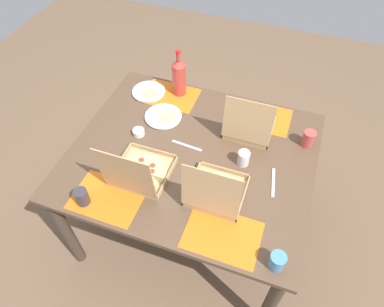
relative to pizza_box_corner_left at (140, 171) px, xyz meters
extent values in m
plane|color=brown|center=(-0.20, -0.25, -0.82)|extent=(6.00, 6.00, 0.00)
cylinder|color=#3F3328|center=(-0.83, -0.78, -0.45)|extent=(0.07, 0.07, 0.74)
cylinder|color=#3F3328|center=(0.42, -0.78, -0.45)|extent=(0.07, 0.07, 0.74)
cylinder|color=#3F3328|center=(-0.83, 0.27, -0.45)|extent=(0.07, 0.07, 0.74)
cylinder|color=#3F3328|center=(0.42, 0.27, -0.45)|extent=(0.07, 0.07, 0.74)
cube|color=brown|center=(-0.20, -0.25, -0.07)|extent=(1.38, 1.17, 0.03)
cube|color=orange|center=(-0.51, -0.69, -0.05)|extent=(0.36, 0.26, 0.00)
cube|color=orange|center=(0.11, -0.69, -0.05)|extent=(0.36, 0.26, 0.00)
cube|color=orange|center=(-0.51, 0.18, -0.05)|extent=(0.36, 0.26, 0.00)
cube|color=orange|center=(0.11, 0.18, -0.05)|extent=(0.36, 0.26, 0.00)
cube|color=tan|center=(0.00, -0.04, -0.05)|extent=(0.30, 0.30, 0.01)
cube|color=tan|center=(-0.14, -0.04, -0.03)|extent=(0.01, 0.30, 0.03)
cube|color=tan|center=(0.14, -0.04, -0.03)|extent=(0.01, 0.30, 0.03)
cube|color=tan|center=(0.00, -0.18, -0.03)|extent=(0.30, 0.01, 0.03)
cube|color=tan|center=(0.00, 0.11, -0.03)|extent=(0.30, 0.01, 0.03)
cylinder|color=#E0B76B|center=(0.00, -0.04, -0.04)|extent=(0.26, 0.26, 0.01)
cylinder|color=#EFD67F|center=(0.00, -0.04, -0.03)|extent=(0.23, 0.23, 0.00)
cylinder|color=red|center=(0.07, -0.04, -0.03)|extent=(0.03, 0.03, 0.00)
cylinder|color=red|center=(0.06, 0.03, -0.03)|extent=(0.03, 0.03, 0.00)
cylinder|color=red|center=(-0.05, 0.04, -0.03)|extent=(0.03, 0.03, 0.00)
cylinder|color=red|center=(-0.05, -0.04, -0.03)|extent=(0.03, 0.03, 0.00)
cylinder|color=red|center=(-0.04, -0.08, -0.03)|extent=(0.03, 0.03, 0.00)
cylinder|color=red|center=(0.04, -0.09, -0.03)|extent=(0.03, 0.03, 0.00)
cube|color=tan|center=(0.00, 0.13, 0.13)|extent=(0.30, 0.04, 0.29)
cube|color=tan|center=(-0.47, -0.56, -0.05)|extent=(0.28, 0.28, 0.01)
cube|color=tan|center=(-0.60, -0.56, -0.03)|extent=(0.01, 0.28, 0.03)
cube|color=tan|center=(-0.33, -0.56, -0.03)|extent=(0.01, 0.28, 0.03)
cube|color=tan|center=(-0.47, -0.69, -0.03)|extent=(0.28, 0.01, 0.03)
cube|color=tan|center=(-0.47, -0.42, -0.03)|extent=(0.28, 0.01, 0.03)
cylinder|color=#E0B76B|center=(-0.47, -0.56, -0.04)|extent=(0.24, 0.24, 0.01)
cylinder|color=#EFD67F|center=(-0.47, -0.56, -0.03)|extent=(0.22, 0.22, 0.00)
cylinder|color=red|center=(-0.40, -0.54, -0.03)|extent=(0.03, 0.03, 0.00)
cylinder|color=red|center=(-0.45, -0.50, -0.03)|extent=(0.03, 0.03, 0.00)
cylinder|color=red|center=(-0.53, -0.51, -0.03)|extent=(0.03, 0.03, 0.00)
cylinder|color=red|center=(-0.52, -0.59, -0.03)|extent=(0.03, 0.03, 0.00)
cylinder|color=red|center=(-0.46, -0.61, -0.03)|extent=(0.03, 0.03, 0.00)
cube|color=tan|center=(-0.47, -0.43, 0.12)|extent=(0.28, 0.03, 0.28)
cube|color=tan|center=(-0.42, -0.05, -0.05)|extent=(0.29, 0.29, 0.01)
cube|color=tan|center=(-0.56, -0.05, -0.03)|extent=(0.01, 0.29, 0.03)
cube|color=tan|center=(-0.28, -0.05, -0.03)|extent=(0.01, 0.29, 0.03)
cube|color=tan|center=(-0.42, -0.19, -0.03)|extent=(0.29, 0.01, 0.03)
cube|color=tan|center=(-0.42, 0.09, -0.03)|extent=(0.29, 0.01, 0.03)
cylinder|color=#E0B76B|center=(-0.42, -0.05, -0.04)|extent=(0.25, 0.25, 0.01)
cylinder|color=#EFD67F|center=(-0.42, -0.05, -0.03)|extent=(0.23, 0.23, 0.00)
cylinder|color=red|center=(-0.38, -0.04, -0.03)|extent=(0.03, 0.03, 0.00)
cylinder|color=red|center=(-0.39, -0.01, -0.03)|extent=(0.03, 0.03, 0.00)
cylinder|color=red|center=(-0.44, 0.01, -0.03)|extent=(0.03, 0.03, 0.00)
cylinder|color=red|center=(-0.48, -0.05, -0.03)|extent=(0.03, 0.03, 0.00)
cylinder|color=red|center=(-0.47, -0.11, -0.03)|extent=(0.03, 0.03, 0.00)
cylinder|color=red|center=(-0.39, -0.12, -0.03)|extent=(0.03, 0.03, 0.00)
cube|color=tan|center=(-0.42, 0.09, 0.13)|extent=(0.29, 0.02, 0.29)
cylinder|color=white|center=(0.07, -0.47, -0.05)|extent=(0.22, 0.22, 0.01)
cylinder|color=white|center=(0.07, -0.47, -0.04)|extent=(0.23, 0.23, 0.01)
cylinder|color=#E0B76B|center=(0.04, -0.48, -0.03)|extent=(0.09, 0.09, 0.01)
cylinder|color=#EFD67F|center=(0.04, -0.48, -0.02)|extent=(0.08, 0.08, 0.00)
cylinder|color=white|center=(0.25, -0.66, -0.05)|extent=(0.21, 0.21, 0.01)
cylinder|color=white|center=(0.25, -0.66, -0.04)|extent=(0.22, 0.22, 0.01)
cylinder|color=#E0B76B|center=(0.23, -0.65, -0.03)|extent=(0.09, 0.09, 0.01)
cylinder|color=#EFD67F|center=(0.23, -0.65, -0.02)|extent=(0.08, 0.08, 0.00)
cylinder|color=#B2382D|center=(0.06, -0.74, 0.06)|extent=(0.09, 0.09, 0.22)
cone|color=#B2382D|center=(0.06, -0.74, 0.19)|extent=(0.09, 0.09, 0.04)
cylinder|color=#B2382D|center=(0.06, -0.74, 0.23)|extent=(0.03, 0.03, 0.06)
cylinder|color=red|center=(0.06, -0.74, 0.27)|extent=(0.03, 0.03, 0.01)
cylinder|color=#333338|center=(0.21, 0.24, 0.00)|extent=(0.07, 0.07, 0.10)
cylinder|color=silver|center=(-0.50, -0.28, -0.01)|extent=(0.07, 0.07, 0.09)
cylinder|color=teal|center=(-0.78, 0.24, -0.01)|extent=(0.07, 0.07, 0.09)
cylinder|color=#BF4742|center=(-0.81, -0.55, 0.00)|extent=(0.07, 0.07, 0.10)
cylinder|color=white|center=(0.15, -0.29, -0.03)|extent=(0.07, 0.07, 0.04)
cube|color=#B7B7BC|center=(-0.68, -0.21, -0.05)|extent=(0.05, 0.19, 0.00)
cube|color=#B7B7BC|center=(-0.16, -0.30, -0.05)|extent=(0.19, 0.03, 0.00)
camera|label=1|loc=(-0.64, 0.96, 1.45)|focal=32.15mm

